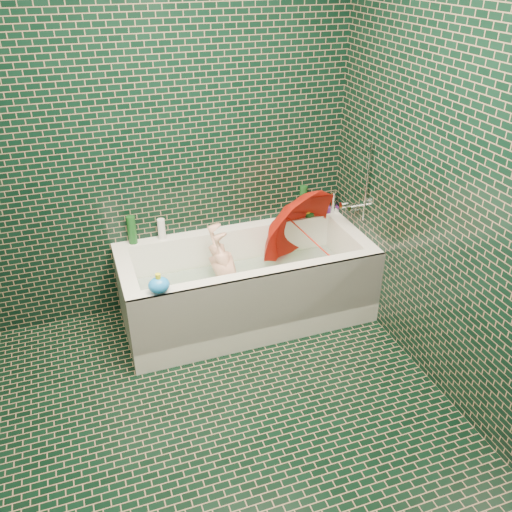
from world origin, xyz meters
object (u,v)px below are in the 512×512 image
object	(u,v)px
umbrella	(309,237)
rubber_duck	(308,210)
child	(230,279)
bath_toy	(159,285)
bathtub	(247,292)

from	to	relation	value
umbrella	rubber_duck	world-z (taller)	umbrella
child	bath_toy	world-z (taller)	bath_toy
child	rubber_duck	size ratio (longest dim) A/B	6.73
bathtub	umbrella	bearing A→B (deg)	4.70
umbrella	rubber_duck	size ratio (longest dim) A/B	5.43
bath_toy	rubber_duck	bearing A→B (deg)	43.04
bathtub	rubber_duck	size ratio (longest dim) A/B	14.35
bathtub	rubber_duck	distance (m)	0.79
child	umbrella	distance (m)	0.63
rubber_duck	child	bearing A→B (deg)	-171.78
bathtub	umbrella	xyz separation A→B (m)	(0.47, 0.04, 0.33)
bathtub	child	distance (m)	0.16
umbrella	bathtub	bearing A→B (deg)	163.36
umbrella	bath_toy	world-z (taller)	umbrella
bathtub	bath_toy	bearing A→B (deg)	-153.80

